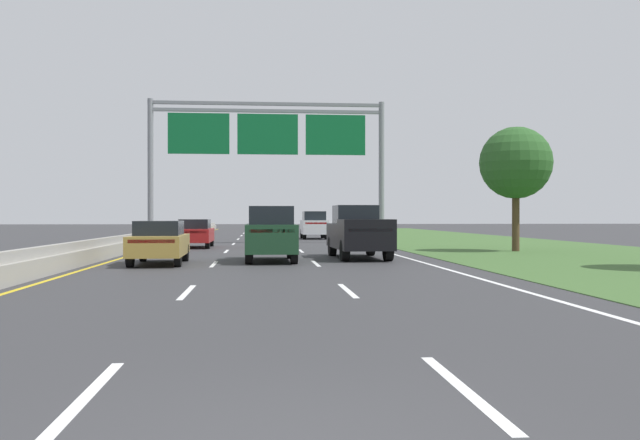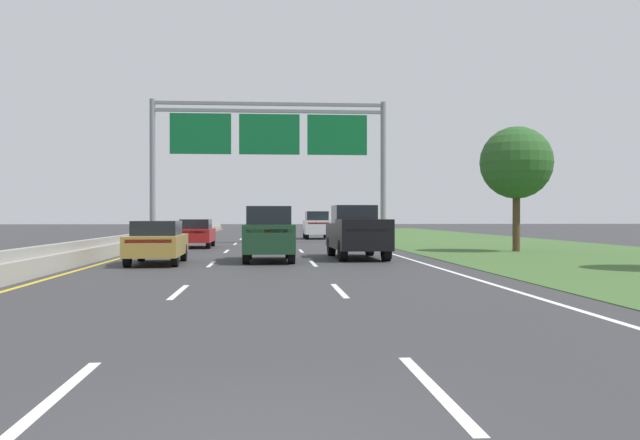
# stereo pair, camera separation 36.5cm
# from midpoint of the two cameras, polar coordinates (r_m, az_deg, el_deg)

# --- Properties ---
(ground_plane) EXTENTS (220.00, 220.00, 0.00)m
(ground_plane) POSITION_cam_midpoint_polar(r_m,az_deg,el_deg) (40.16, -5.07, -2.16)
(ground_plane) COLOR #333335
(lane_striping) EXTENTS (11.96, 106.00, 0.01)m
(lane_striping) POSITION_cam_midpoint_polar(r_m,az_deg,el_deg) (39.70, -5.07, -2.18)
(lane_striping) COLOR white
(lane_striping) RESTS_ON ground
(grass_verge_right) EXTENTS (14.00, 110.00, 0.02)m
(grass_verge_right) POSITION_cam_midpoint_polar(r_m,az_deg,el_deg) (42.51, 14.09, -2.02)
(grass_verge_right) COLOR #3D602D
(grass_verge_right) RESTS_ON ground
(median_barrier_concrete) EXTENTS (0.60, 110.00, 0.85)m
(median_barrier_concrete) POSITION_cam_midpoint_polar(r_m,az_deg,el_deg) (40.68, -14.41, -1.64)
(median_barrier_concrete) COLOR #99968E
(median_barrier_concrete) RESTS_ON ground
(overhead_sign_gantry) EXTENTS (15.06, 0.42, 9.13)m
(overhead_sign_gantry) POSITION_cam_midpoint_polar(r_m,az_deg,el_deg) (43.34, -4.68, 6.64)
(overhead_sign_gantry) COLOR gray
(overhead_sign_gantry) RESTS_ON ground
(pickup_truck_black) EXTENTS (2.13, 5.45, 2.20)m
(pickup_truck_black) POSITION_cam_midpoint_polar(r_m,az_deg,el_deg) (27.94, 2.88, -1.04)
(pickup_truck_black) COLOR black
(pickup_truck_black) RESTS_ON ground
(car_gold_left_lane_sedan) EXTENTS (1.93, 4.44, 1.57)m
(car_gold_left_lane_sedan) POSITION_cam_midpoint_polar(r_m,az_deg,el_deg) (25.18, -13.81, -1.78)
(car_gold_left_lane_sedan) COLOR #A38438
(car_gold_left_lane_sedan) RESTS_ON ground
(car_white_right_lane_suv) EXTENTS (1.93, 4.71, 2.11)m
(car_white_right_lane_suv) POSITION_cam_midpoint_polar(r_m,az_deg,el_deg) (52.01, -0.73, -0.39)
(car_white_right_lane_suv) COLOR silver
(car_white_right_lane_suv) RESTS_ON ground
(car_red_left_lane_sedan) EXTENTS (1.82, 4.40, 1.57)m
(car_red_left_lane_sedan) POSITION_cam_midpoint_polar(r_m,az_deg,el_deg) (38.03, -10.77, -1.07)
(car_red_left_lane_sedan) COLOR maroon
(car_red_left_lane_sedan) RESTS_ON ground
(car_darkgreen_centre_lane_suv) EXTENTS (1.90, 4.70, 2.11)m
(car_darkgreen_centre_lane_suv) POSITION_cam_midpoint_polar(r_m,az_deg,el_deg) (26.09, -4.58, -1.08)
(car_darkgreen_centre_lane_suv) COLOR #193D23
(car_darkgreen_centre_lane_suv) RESTS_ON ground
(roadside_tree_mid) EXTENTS (3.54, 3.54, 6.14)m
(roadside_tree_mid) POSITION_cam_midpoint_polar(r_m,az_deg,el_deg) (34.58, 15.92, 4.63)
(roadside_tree_mid) COLOR #4C3823
(roadside_tree_mid) RESTS_ON ground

